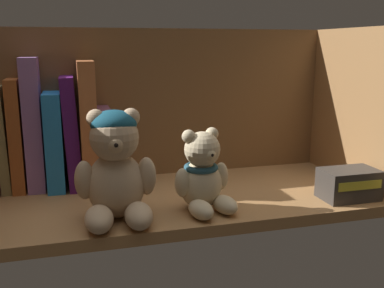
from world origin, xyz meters
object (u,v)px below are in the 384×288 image
book_4 (55,139)px  teddy_bear_larger (116,168)px  book_5 (71,131)px  book_2 (17,135)px  book_3 (34,124)px  teddy_bear_smaller (203,176)px  book_7 (104,145)px  book_6 (88,123)px  book_1 (4,139)px  small_product_box (349,184)px

book_4 → teddy_bear_larger: bearing=-65.1°
book_5 → book_4: bearing=180.0°
book_2 → book_3: bearing=0.0°
book_4 → teddy_bear_smaller: size_ratio=1.34×
book_5 → book_7: bearing=0.0°
book_6 → teddy_bear_larger: 21.27cm
book_3 → book_7: 13.84cm
book_6 → book_5: bearing=180.0°
book_6 → book_3: bearing=180.0°
book_6 → book_7: (3.07, 0.00, -4.48)cm
book_5 → book_7: 6.93cm
book_1 → book_6: (15.43, 0.00, 2.24)cm
small_product_box → book_2: bearing=159.0°
book_1 → teddy_bear_larger: 27.90cm
teddy_bear_larger → book_5: bearing=107.2°
book_4 → book_5: bearing=0.0°
book_1 → book_2: (2.41, 0.00, 0.65)cm
book_4 → small_product_box: 55.71cm
book_1 → book_7: (18.50, 0.00, -2.24)cm
book_1 → teddy_bear_larger: book_1 is taller
book_2 → teddy_bear_smaller: bearing=-33.8°
teddy_bear_smaller → teddy_bear_larger: bearing=-179.0°
book_1 → book_4: bearing=0.0°
book_4 → book_5: (3.22, 0.00, 1.47)cm
book_7 → teddy_bear_larger: 20.69cm
book_1 → book_4: (9.06, 0.00, -0.66)cm
book_5 → book_6: (3.15, 0.00, 1.43)cm
teddy_bear_smaller → book_3: bearing=143.3°
book_1 → book_7: size_ratio=1.29×
book_2 → book_5: bearing=0.0°
book_1 → book_5: book_5 is taller
book_7 → book_2: bearing=180.0°
book_4 → teddy_bear_smaller: bearing=-40.6°
book_3 → teddy_bear_larger: size_ratio=1.42×
book_5 → small_product_box: bearing=-24.9°
book_1 → book_5: bearing=0.0°
book_4 → book_6: bearing=0.0°
book_2 → book_7: size_ratio=1.38×
book_2 → teddy_bear_smaller: (30.51, -20.44, -4.66)cm
book_1 → book_6: size_ratio=0.82×
teddy_bear_smaller → book_7: bearing=125.2°
book_2 → book_4: bearing=0.0°
book_2 → book_5: (9.86, 0.00, 0.16)cm
book_3 → small_product_box: size_ratio=2.49×
book_6 → teddy_bear_smaller: book_6 is taller
book_7 → book_6: bearing=180.0°
book_1 → book_3: bearing=0.0°
book_6 → small_product_box: bearing=-26.4°
book_2 → book_5: book_5 is taller
teddy_bear_smaller → small_product_box: (26.87, -1.62, -3.17)cm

